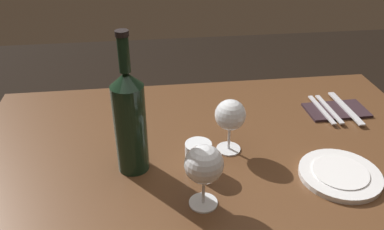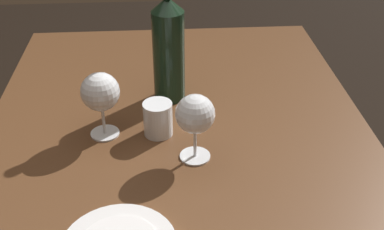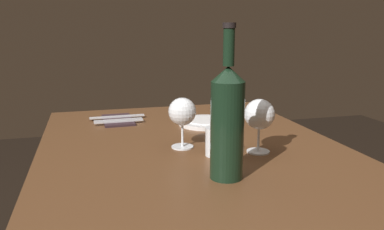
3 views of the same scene
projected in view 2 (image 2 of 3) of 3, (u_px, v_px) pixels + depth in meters
name	position (u px, v px, depth m)	size (l,w,h in m)	color
dining_table	(180.00, 175.00, 1.13)	(1.30, 0.90, 0.74)	#56351E
wine_glass_left	(195.00, 115.00, 0.99)	(0.08, 0.08, 0.15)	white
wine_glass_right	(100.00, 93.00, 1.06)	(0.09, 0.09, 0.16)	white
wine_bottle	(169.00, 47.00, 1.18)	(0.08, 0.08, 0.36)	black
water_tumbler	(158.00, 120.00, 1.10)	(0.07, 0.07, 0.08)	white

